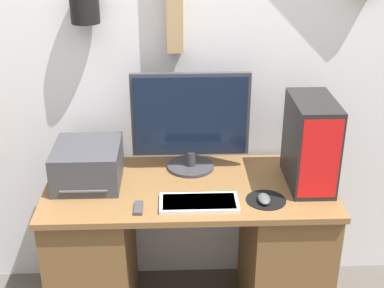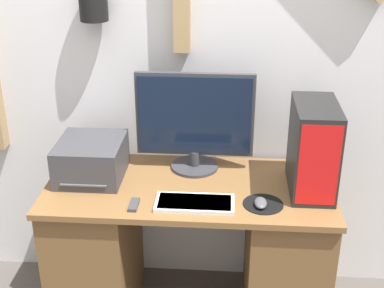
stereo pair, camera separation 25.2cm
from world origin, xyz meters
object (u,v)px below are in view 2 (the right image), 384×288
(remote_control, at_px, (134,205))
(keyboard, at_px, (195,203))
(computer_tower, at_px, (313,149))
(printer, at_px, (91,159))
(monitor, at_px, (195,120))
(mouse, at_px, (261,203))

(remote_control, bearing_deg, keyboard, 6.78)
(keyboard, relative_size, computer_tower, 0.84)
(computer_tower, relative_size, remote_control, 4.06)
(printer, xyz_separation_m, remote_control, (0.26, -0.27, -0.09))
(printer, bearing_deg, computer_tower, -2.76)
(keyboard, bearing_deg, monitor, 93.89)
(keyboard, bearing_deg, remote_control, -173.22)
(keyboard, bearing_deg, printer, 155.89)
(computer_tower, xyz_separation_m, remote_control, (-0.82, -0.22, -0.21))
(monitor, bearing_deg, printer, -165.19)
(monitor, distance_m, computer_tower, 0.60)
(keyboard, height_order, mouse, mouse)
(mouse, relative_size, remote_control, 0.90)
(keyboard, xyz_separation_m, printer, (-0.53, 0.24, 0.09))
(remote_control, bearing_deg, computer_tower, 15.05)
(keyboard, distance_m, remote_control, 0.28)
(remote_control, bearing_deg, monitor, 58.40)
(mouse, height_order, remote_control, mouse)
(keyboard, xyz_separation_m, computer_tower, (0.54, 0.19, 0.21))
(mouse, bearing_deg, keyboard, -178.58)
(monitor, height_order, mouse, monitor)
(monitor, relative_size, keyboard, 1.64)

